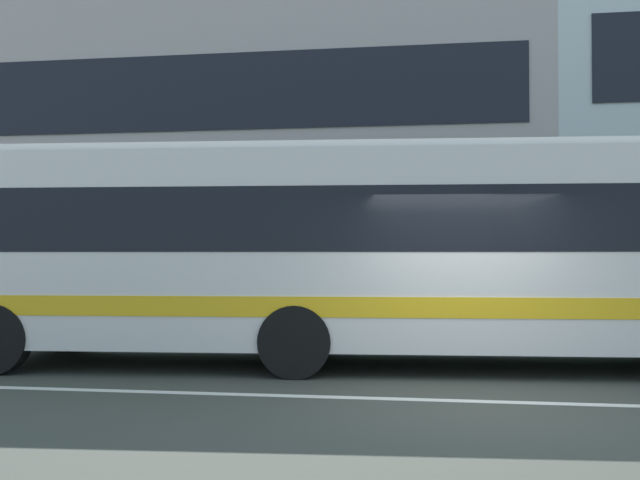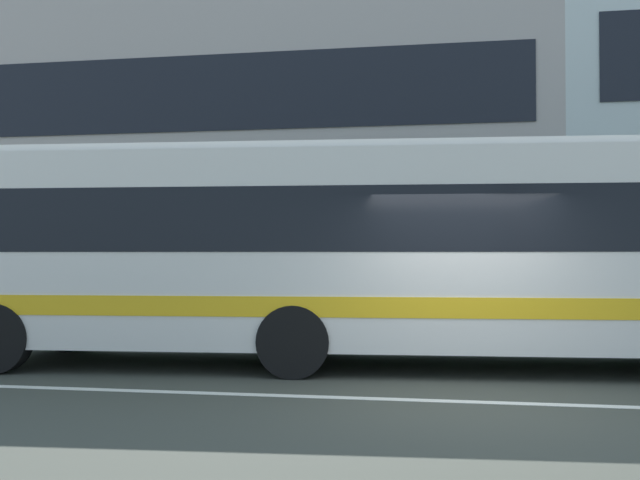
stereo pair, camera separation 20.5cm
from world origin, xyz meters
name	(u,v)px [view 2 (the right image)]	position (x,y,z in m)	size (l,w,h in m)	color
ground_plane	(472,402)	(0.00, 0.00, 0.00)	(160.00, 160.00, 0.00)	#3C3F37
lane_centre_line	(472,402)	(0.00, 0.00, 0.00)	(60.00, 0.16, 0.01)	silver
hedge_row_far	(338,312)	(-2.39, 6.07, 0.51)	(20.39, 1.10, 1.02)	#296F34
apartment_block_left	(259,147)	(-6.36, 15.12, 5.39)	(18.61, 9.04, 10.77)	#B6A9A2
transit_bus	(352,247)	(-1.66, 2.37, 1.81)	(12.19, 3.26, 3.28)	silver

